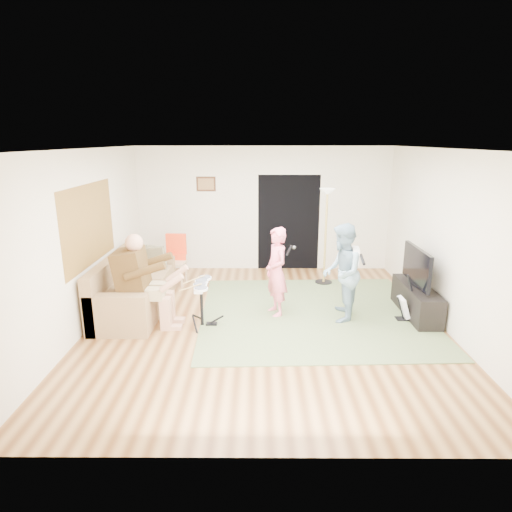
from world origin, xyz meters
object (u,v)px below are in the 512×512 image
at_px(dining_chair, 175,267).
at_px(guitar_spare, 404,307).
at_px(television, 417,266).
at_px(drum_kit, 202,306).
at_px(singer, 276,272).
at_px(tv_cabinet, 416,301).
at_px(sofa, 130,293).
at_px(guitarist, 342,273).
at_px(torchiere_lamp, 326,219).

bearing_deg(dining_chair, guitar_spare, -19.65).
xyz_separation_m(guitar_spare, television, (0.22, 0.21, 0.63)).
relative_size(drum_kit, television, 0.67).
distance_m(singer, tv_cabinet, 2.38).
bearing_deg(television, guitar_spare, -135.84).
bearing_deg(television, sofa, 177.49).
height_order(sofa, singer, singer).
height_order(guitarist, television, guitarist).
height_order(drum_kit, guitarist, guitarist).
relative_size(sofa, dining_chair, 2.27).
height_order(dining_chair, tv_cabinet, dining_chair).
xyz_separation_m(singer, dining_chair, (-1.97, 1.56, -0.38)).
bearing_deg(singer, guitar_spare, 63.72).
bearing_deg(drum_kit, dining_chair, 111.41).
height_order(sofa, television, television).
bearing_deg(television, torchiere_lamp, 127.11).
height_order(singer, torchiere_lamp, torchiere_lamp).
height_order(torchiere_lamp, tv_cabinet, torchiere_lamp).
height_order(drum_kit, tv_cabinet, drum_kit).
bearing_deg(sofa, tv_cabinet, -2.48).
relative_size(torchiere_lamp, television, 1.73).
xyz_separation_m(dining_chair, television, (4.24, -1.58, 0.49)).
relative_size(drum_kit, dining_chair, 0.74).
distance_m(guitar_spare, tv_cabinet, 0.35).
relative_size(dining_chair, television, 0.90).
relative_size(guitar_spare, tv_cabinet, 0.55).
distance_m(drum_kit, television, 3.52).
relative_size(guitarist, guitar_spare, 2.03).
distance_m(singer, guitar_spare, 2.13).
distance_m(drum_kit, torchiere_lamp, 3.19).
bearing_deg(dining_chair, drum_kit, -64.19).
bearing_deg(dining_chair, singer, -33.92).
distance_m(sofa, television, 4.79).
distance_m(guitarist, torchiere_lamp, 1.88).
bearing_deg(drum_kit, singer, 21.70).
bearing_deg(singer, dining_chair, -147.95).
relative_size(singer, torchiere_lamp, 0.77).
bearing_deg(guitarist, television, 109.29).
relative_size(drum_kit, tv_cabinet, 0.53).
height_order(sofa, drum_kit, sofa).
bearing_deg(guitar_spare, tv_cabinet, 38.36).
bearing_deg(guitarist, sofa, -84.76).
xyz_separation_m(guitarist, dining_chair, (-3.00, 1.75, -0.43)).
bearing_deg(tv_cabinet, guitar_spare, -141.64).
height_order(guitarist, tv_cabinet, guitarist).
bearing_deg(guitar_spare, sofa, 174.68).
bearing_deg(guitarist, torchiere_lamp, -168.88).
height_order(guitar_spare, television, television).
height_order(sofa, tv_cabinet, sofa).
height_order(singer, guitarist, guitarist).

